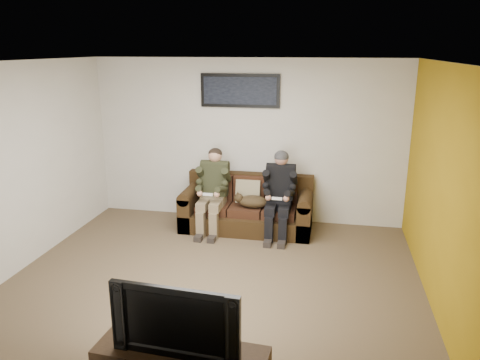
% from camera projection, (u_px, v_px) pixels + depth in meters
% --- Properties ---
extents(floor, '(5.00, 5.00, 0.00)m').
position_uv_depth(floor, '(214.00, 280.00, 5.72)').
color(floor, brown).
rests_on(floor, ground).
extents(ceiling, '(5.00, 5.00, 0.00)m').
position_uv_depth(ceiling, '(210.00, 62.00, 5.01)').
color(ceiling, silver).
rests_on(ceiling, ground).
extents(wall_back, '(5.00, 0.00, 5.00)m').
position_uv_depth(wall_back, '(247.00, 141.00, 7.49)').
color(wall_back, beige).
rests_on(wall_back, ground).
extents(wall_front, '(5.00, 0.00, 5.00)m').
position_uv_depth(wall_front, '(132.00, 265.00, 3.24)').
color(wall_front, beige).
rests_on(wall_front, ground).
extents(wall_left, '(0.00, 4.50, 4.50)m').
position_uv_depth(wall_left, '(18.00, 168.00, 5.83)').
color(wall_left, beige).
rests_on(wall_left, ground).
extents(wall_right, '(0.00, 4.50, 4.50)m').
position_uv_depth(wall_right, '(443.00, 191.00, 4.90)').
color(wall_right, beige).
rests_on(wall_right, ground).
extents(accent_wall_right, '(0.00, 4.50, 4.50)m').
position_uv_depth(accent_wall_right, '(442.00, 191.00, 4.90)').
color(accent_wall_right, '#A17B10').
rests_on(accent_wall_right, ground).
extents(sofa, '(2.00, 0.86, 0.82)m').
position_uv_depth(sofa, '(248.00, 209.00, 7.34)').
color(sofa, '#2F1F0E').
rests_on(sofa, ground).
extents(throw_pillow, '(0.38, 0.18, 0.38)m').
position_uv_depth(throw_pillow, '(248.00, 191.00, 7.30)').
color(throw_pillow, '#978863').
rests_on(throw_pillow, sofa).
extents(throw_blanket, '(0.41, 0.20, 0.07)m').
position_uv_depth(throw_blanket, '(214.00, 171.00, 7.55)').
color(throw_blanket, '#BFB08C').
rests_on(throw_blanket, sofa).
extents(person_left, '(0.51, 0.87, 1.26)m').
position_uv_depth(person_left, '(213.00, 186.00, 7.17)').
color(person_left, '#7F6B4F').
rests_on(person_left, sofa).
extents(person_right, '(0.51, 0.86, 1.26)m').
position_uv_depth(person_right, '(280.00, 190.00, 6.98)').
color(person_right, black).
rests_on(person_right, sofa).
extents(cat, '(0.66, 0.26, 0.24)m').
position_uv_depth(cat, '(252.00, 201.00, 7.09)').
color(cat, '#4A361D').
rests_on(cat, sofa).
extents(framed_poster, '(1.25, 0.05, 0.52)m').
position_uv_depth(framed_poster, '(240.00, 91.00, 7.26)').
color(framed_poster, black).
rests_on(framed_poster, wall_back).
extents(television, '(1.04, 0.20, 0.60)m').
position_uv_depth(television, '(180.00, 316.00, 3.64)').
color(television, black).
rests_on(television, tv_stand).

